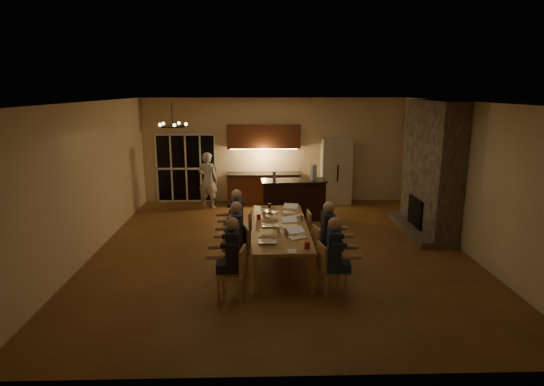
{
  "coord_description": "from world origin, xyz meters",
  "views": [
    {
      "loc": [
        -0.45,
        -9.44,
        3.46
      ],
      "look_at": [
        -0.17,
        0.3,
        1.22
      ],
      "focal_mm": 30.0,
      "sensor_mm": 36.0,
      "label": 1
    }
  ],
  "objects": [
    {
      "name": "floor",
      "position": [
        0.0,
        0.0,
        0.0
      ],
      "size": [
        9.0,
        9.0,
        0.0
      ],
      "primitive_type": "plane",
      "color": "brown",
      "rests_on": "ground"
    },
    {
      "name": "back_wall",
      "position": [
        0.0,
        4.52,
        1.6
      ],
      "size": [
        8.0,
        0.04,
        3.2
      ],
      "primitive_type": "cube",
      "color": "beige",
      "rests_on": "ground"
    },
    {
      "name": "left_wall",
      "position": [
        -4.02,
        0.0,
        1.6
      ],
      "size": [
        0.04,
        9.0,
        3.2
      ],
      "primitive_type": "cube",
      "color": "beige",
      "rests_on": "ground"
    },
    {
      "name": "right_wall",
      "position": [
        4.02,
        0.0,
        1.6
      ],
      "size": [
        0.04,
        9.0,
        3.2
      ],
      "primitive_type": "cube",
      "color": "beige",
      "rests_on": "ground"
    },
    {
      "name": "ceiling",
      "position": [
        0.0,
        0.0,
        3.22
      ],
      "size": [
        8.0,
        9.0,
        0.04
      ],
      "primitive_type": "cube",
      "color": "white",
      "rests_on": "back_wall"
    },
    {
      "name": "french_doors",
      "position": [
        -2.7,
        4.47,
        1.05
      ],
      "size": [
        1.86,
        0.08,
        2.1
      ],
      "primitive_type": "cube",
      "color": "black",
      "rests_on": "ground"
    },
    {
      "name": "fireplace",
      "position": [
        3.7,
        1.2,
        1.6
      ],
      "size": [
        0.58,
        2.5,
        3.2
      ],
      "primitive_type": "cube",
      "color": "#706858",
      "rests_on": "ground"
    },
    {
      "name": "kitchenette",
      "position": [
        -0.3,
        4.2,
        1.2
      ],
      "size": [
        2.24,
        0.68,
        2.4
      ],
      "primitive_type": null,
      "color": "brown",
      "rests_on": "ground"
    },
    {
      "name": "refrigerator",
      "position": [
        1.9,
        4.15,
        1.0
      ],
      "size": [
        0.9,
        0.68,
        2.0
      ],
      "primitive_type": "cube",
      "color": "beige",
      "rests_on": "ground"
    },
    {
      "name": "dining_table",
      "position": [
        -0.03,
        -0.63,
        0.38
      ],
      "size": [
        1.1,
        3.26,
        0.75
      ],
      "primitive_type": "cube",
      "color": "#AC7C44",
      "rests_on": "ground"
    },
    {
      "name": "bar_island",
      "position": [
        0.48,
        2.42,
        0.54
      ],
      "size": [
        1.77,
        0.77,
        1.08
      ],
      "primitive_type": "cube",
      "rotation": [
        0.0,
        0.0,
        0.06
      ],
      "color": "black",
      "rests_on": "ground"
    },
    {
      "name": "chair_left_near",
      "position": [
        -0.93,
        -2.3,
        0.45
      ],
      "size": [
        0.5,
        0.5,
        0.89
      ],
      "primitive_type": null,
      "rotation": [
        0.0,
        0.0,
        -1.73
      ],
      "color": "tan",
      "rests_on": "ground"
    },
    {
      "name": "chair_left_mid",
      "position": [
        -0.9,
        -1.17,
        0.45
      ],
      "size": [
        0.53,
        0.53,
        0.89
      ],
      "primitive_type": null,
      "rotation": [
        0.0,
        0.0,
        -1.32
      ],
      "color": "tan",
      "rests_on": "ground"
    },
    {
      "name": "chair_left_far",
      "position": [
        -0.85,
        -0.0,
        0.45
      ],
      "size": [
        0.47,
        0.47,
        0.89
      ],
      "primitive_type": null,
      "rotation": [
        0.0,
        0.0,
        -1.63
      ],
      "color": "tan",
      "rests_on": "ground"
    },
    {
      "name": "chair_right_near",
      "position": [
        0.8,
        -2.15,
        0.45
      ],
      "size": [
        0.52,
        0.52,
        0.89
      ],
      "primitive_type": null,
      "rotation": [
        0.0,
        0.0,
        1.78
      ],
      "color": "tan",
      "rests_on": "ground"
    },
    {
      "name": "chair_right_mid",
      "position": [
        0.84,
        -1.17,
        0.45
      ],
      "size": [
        0.5,
        0.5,
        0.89
      ],
      "primitive_type": null,
      "rotation": [
        0.0,
        0.0,
        1.73
      ],
      "color": "tan",
      "rests_on": "ground"
    },
    {
      "name": "chair_right_far",
      "position": [
        0.82,
        -0.08,
        0.45
      ],
      "size": [
        0.47,
        0.47,
        0.89
      ],
      "primitive_type": null,
      "rotation": [
        0.0,
        0.0,
        1.63
      ],
      "color": "tan",
      "rests_on": "ground"
    },
    {
      "name": "person_left_near",
      "position": [
        -0.9,
        -2.19,
        0.69
      ],
      "size": [
        0.61,
        0.61,
        1.38
      ],
      "primitive_type": null,
      "rotation": [
        0.0,
        0.0,
        -1.55
      ],
      "color": "#25272F",
      "rests_on": "ground"
    },
    {
      "name": "person_right_near",
      "position": [
        0.81,
        -2.23,
        0.69
      ],
      "size": [
        0.65,
        0.65,
        1.38
      ],
      "primitive_type": null,
      "rotation": [
        0.0,
        0.0,
        1.48
      ],
      "color": "#1D2E4A",
      "rests_on": "ground"
    },
    {
      "name": "person_left_mid",
      "position": [
        -0.88,
        -1.11,
        0.69
      ],
      "size": [
        0.63,
        0.63,
        1.38
      ],
      "primitive_type": null,
      "rotation": [
        0.0,
        0.0,
        -1.51
      ],
      "color": "#33383C",
      "rests_on": "ground"
    },
    {
      "name": "person_right_mid",
      "position": [
        0.87,
        -1.17,
        0.69
      ],
      "size": [
        0.62,
        0.62,
        1.38
      ],
      "primitive_type": null,
      "rotation": [
        0.0,
        0.0,
        1.6
      ],
      "color": "#25272F",
      "rests_on": "ground"
    },
    {
      "name": "person_left_far",
      "position": [
        -0.93,
        -0.05,
        0.69
      ],
      "size": [
        0.68,
        0.68,
        1.38
      ],
      "primitive_type": null,
      "rotation": [
        0.0,
        0.0,
        -1.42
      ],
      "color": "#1D2E4A",
      "rests_on": "ground"
    },
    {
      "name": "standing_person",
      "position": [
        -1.96,
        3.74,
        0.83
      ],
      "size": [
        0.71,
        0.59,
        1.66
      ],
      "primitive_type": "imported",
      "rotation": [
        0.0,
        0.0,
        2.78
      ],
      "color": "silver",
      "rests_on": "ground"
    },
    {
      "name": "chandelier",
      "position": [
        -2.12,
        -0.53,
        2.75
      ],
      "size": [
        0.55,
        0.55,
        0.03
      ],
      "primitive_type": "torus",
      "color": "black",
      "rests_on": "ceiling"
    },
    {
      "name": "laptop_a",
      "position": [
        -0.3,
        -1.65,
        0.86
      ],
      "size": [
        0.34,
        0.3,
        0.23
      ],
      "primitive_type": null,
      "rotation": [
        0.0,
        0.0,
        3.07
      ],
      "color": "silver",
      "rests_on": "dining_table"
    },
    {
      "name": "laptop_b",
      "position": [
        0.27,
        -1.41,
        0.86
      ],
      "size": [
        0.4,
        0.38,
        0.23
      ],
      "primitive_type": null,
      "rotation": [
        0.0,
        0.0,
        0.36
      ],
      "color": "silver",
      "rests_on": "dining_table"
    },
    {
      "name": "laptop_c",
      "position": [
        -0.23,
        -0.64,
        0.86
      ],
      "size": [
        0.32,
        0.29,
        0.23
      ],
      "primitive_type": null,
      "rotation": [
        0.0,
        0.0,
        3.16
      ],
      "color": "silver",
      "rests_on": "dining_table"
    },
    {
      "name": "laptop_d",
      "position": [
        0.17,
        -0.72,
        0.86
      ],
      "size": [
        0.35,
        0.32,
        0.23
      ],
      "primitive_type": null,
      "rotation": [
        0.0,
        0.0,
        0.13
      ],
      "color": "silver",
      "rests_on": "dining_table"
    },
    {
      "name": "laptop_e",
      "position": [
        -0.2,
        0.4,
        0.86
      ],
      "size": [
        0.41,
        0.4,
        0.23
      ],
      "primitive_type": null,
      "rotation": [
        0.0,
        0.0,
        2.65
      ],
      "color": "silver",
      "rests_on": "dining_table"
    },
    {
      "name": "laptop_f",
      "position": [
        0.24,
        0.36,
        0.86
      ],
      "size": [
        0.38,
        0.35,
        0.23
      ],
      "primitive_type": null,
      "rotation": [
        0.0,
        0.0,
        -0.23
      ],
      "color": "silver",
      "rests_on": "dining_table"
    },
    {
      "name": "mug_front",
      "position": [
        -0.08,
        -1.04,
        0.8
      ],
      "size": [
        0.07,
        0.07,
        0.1
      ],
      "primitive_type": "cylinder",
      "color": "silver",
      "rests_on": "dining_table"
    },
    {
      "name": "mug_mid",
      "position": [
        0.13,
        -0.12,
        0.8
      ],
      "size": [
        0.07,
        0.07,
        0.1
      ],
      "primitive_type": "cylinder",
      "color": "silver",
      "rests_on": "dining_table"
    },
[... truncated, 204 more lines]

